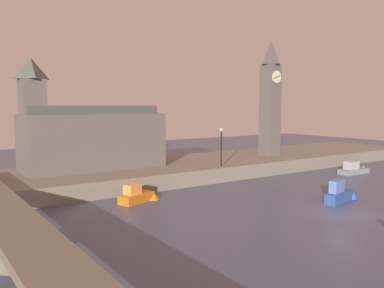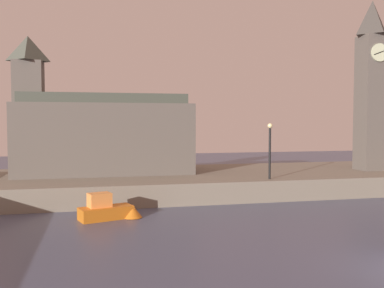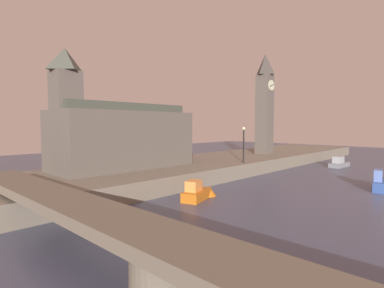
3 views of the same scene
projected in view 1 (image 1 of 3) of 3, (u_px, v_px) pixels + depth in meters
ground_plane at (342, 213)px, 29.31m from camera, size 120.00×120.00×0.00m
far_embankment at (188, 168)px, 45.64m from camera, size 70.00×12.00×1.50m
clock_tower at (270, 97)px, 50.11m from camera, size 2.13×2.19×14.20m
parliament_hall at (88, 137)px, 40.12m from camera, size 13.61×5.70×10.60m
bridge_span at (18, 234)px, 19.41m from camera, size 2.55×33.83×2.23m
streetlamp at (221, 143)px, 41.68m from camera, size 0.36×0.36×3.98m
boat_cruiser_grey at (356, 169)px, 46.38m from camera, size 4.55×1.62×1.63m
boat_tour_blue at (341, 194)px, 32.75m from camera, size 4.06×1.57×1.84m
boat_patrol_orange at (139, 196)px, 32.76m from camera, size 3.85×2.16×1.52m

